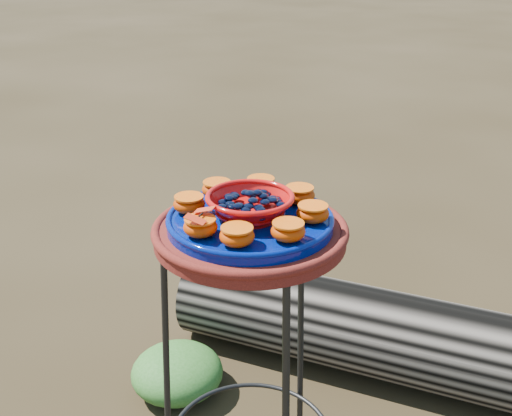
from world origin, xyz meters
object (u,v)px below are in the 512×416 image
Objects in this scene: cobalt_plate at (250,222)px; driftwood_log at (410,340)px; plant_stand at (251,372)px; terracotta_saucer at (250,234)px; red_bowl at (250,206)px.

cobalt_plate is 0.24× the size of driftwood_log.
terracotta_saucer reaches higher than plant_stand.
plant_stand is 0.40m from cobalt_plate.
terracotta_saucer is 0.07m from red_bowl.
red_bowl is at bearing -100.81° from driftwood_log.
red_bowl reaches higher than terracotta_saucer.
red_bowl is at bearing 0.00° from cobalt_plate.
cobalt_plate is at bearing 0.00° from red_bowl.
plant_stand reaches higher than driftwood_log.
driftwood_log is at bearing 79.19° from terracotta_saucer.
red_bowl reaches higher than cobalt_plate.
cobalt_plate is at bearing 0.00° from terracotta_saucer.
cobalt_plate is 2.00× the size of red_bowl.
terracotta_saucer is 1.17× the size of cobalt_plate.
terracotta_saucer is 0.27× the size of driftwood_log.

